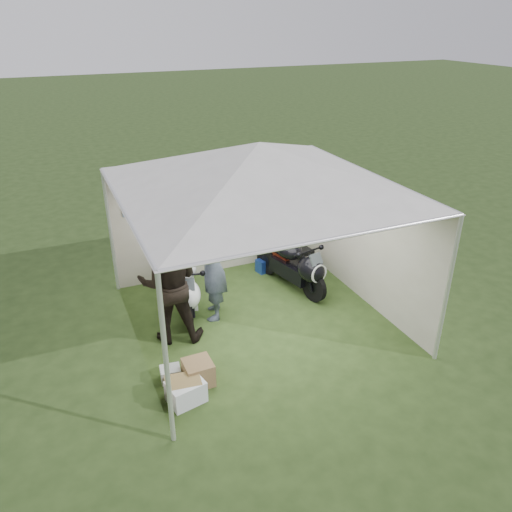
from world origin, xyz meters
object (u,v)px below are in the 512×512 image
(canopy_tent, at_px, (258,170))
(crate_3, at_px, (184,389))
(motorcycle_white, at_px, (186,284))
(equipment_box, at_px, (296,262))
(crate_0, at_px, (186,392))
(paddock_stand, at_px, (265,265))
(crate_1, at_px, (198,372))
(person_dark_jacket, at_px, (169,283))
(motorcycle_black, at_px, (294,263))
(crate_2, at_px, (171,374))
(person_blue_jacket, at_px, (213,266))

(canopy_tent, distance_m, crate_3, 3.26)
(motorcycle_white, height_order, equipment_box, motorcycle_white)
(canopy_tent, relative_size, crate_0, 12.23)
(paddock_stand, bearing_deg, crate_1, -129.66)
(canopy_tent, xyz_separation_m, paddock_stand, (0.83, 1.54, -2.44))
(person_dark_jacket, xyz_separation_m, crate_0, (-0.22, -1.50, -0.83))
(motorcycle_black, bearing_deg, crate_3, -155.35)
(crate_1, xyz_separation_m, crate_3, (-0.28, -0.23, -0.02))
(canopy_tent, xyz_separation_m, crate_3, (-1.68, -1.39, -2.42))
(motorcycle_white, bearing_deg, crate_3, -95.46)
(crate_1, height_order, crate_3, crate_1)
(motorcycle_black, xyz_separation_m, paddock_stand, (-0.19, 0.84, -0.39))
(equipment_box, height_order, crate_2, equipment_box)
(paddock_stand, height_order, crate_1, crate_1)
(motorcycle_white, height_order, paddock_stand, motorcycle_white)
(motorcycle_black, height_order, paddock_stand, motorcycle_black)
(motorcycle_white, bearing_deg, crate_0, -94.70)
(paddock_stand, height_order, person_dark_jacket, person_dark_jacket)
(person_dark_jacket, relative_size, person_blue_jacket, 1.03)
(motorcycle_white, relative_size, crate_2, 6.70)
(crate_1, distance_m, crate_2, 0.41)
(motorcycle_black, bearing_deg, person_dark_jacket, -178.34)
(motorcycle_white, xyz_separation_m, crate_0, (-0.65, -2.17, -0.36))
(crate_3, bearing_deg, equipment_box, 40.29)
(motorcycle_black, height_order, person_blue_jacket, person_blue_jacket)
(paddock_stand, relative_size, person_blue_jacket, 0.19)
(paddock_stand, xyz_separation_m, person_blue_jacket, (-1.47, -1.14, 0.82))
(person_dark_jacket, height_order, crate_1, person_dark_jacket)
(person_dark_jacket, xyz_separation_m, crate_2, (-0.31, -1.00, -0.88))
(crate_1, bearing_deg, motorcycle_white, 78.45)
(motorcycle_white, xyz_separation_m, person_dark_jacket, (-0.42, -0.67, 0.47))
(motorcycle_white, xyz_separation_m, motorcycle_black, (2.04, -0.03, 0.01))
(motorcycle_white, xyz_separation_m, equipment_box, (2.35, 0.43, -0.25))
(person_dark_jacket, height_order, person_blue_jacket, person_dark_jacket)
(motorcycle_white, height_order, crate_0, motorcycle_white)
(canopy_tent, relative_size, equipment_box, 10.53)
(paddock_stand, xyz_separation_m, crate_1, (-2.23, -2.70, 0.04))
(person_dark_jacket, relative_size, crate_0, 4.24)
(equipment_box, relative_size, crate_2, 1.94)
(person_blue_jacket, bearing_deg, motorcycle_black, 116.75)
(crate_1, xyz_separation_m, crate_2, (-0.34, 0.21, -0.07))
(canopy_tent, xyz_separation_m, person_blue_jacket, (-0.64, 0.40, -1.63))
(crate_2, bearing_deg, motorcycle_white, 66.46)
(person_blue_jacket, bearing_deg, crate_1, -9.92)
(person_blue_jacket, bearing_deg, equipment_box, 127.65)
(person_dark_jacket, bearing_deg, crate_3, 97.85)
(equipment_box, height_order, crate_1, equipment_box)
(motorcycle_black, relative_size, equipment_box, 3.48)
(person_dark_jacket, height_order, crate_0, person_dark_jacket)
(crate_2, bearing_deg, motorcycle_black, 30.72)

